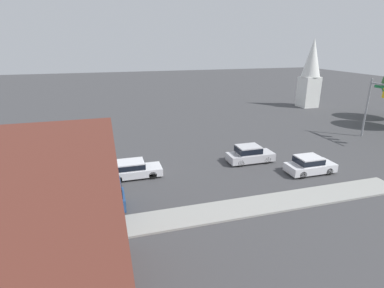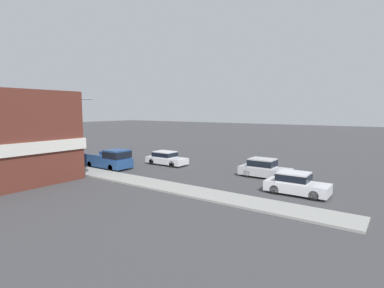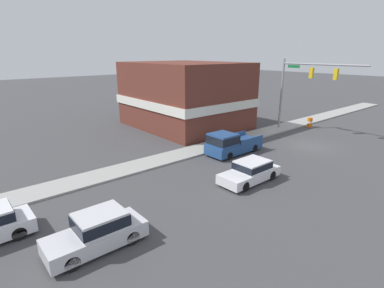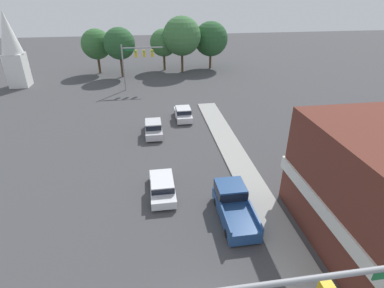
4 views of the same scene
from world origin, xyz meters
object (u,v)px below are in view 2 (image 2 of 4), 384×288
(car_second_ahead, at_px, (264,168))
(construction_barrel, at_px, (32,152))
(car_oncoming, at_px, (296,183))
(car_lead, at_px, (166,158))
(pickup_truck_parked, at_px, (111,159))

(car_second_ahead, relative_size, construction_barrel, 3.93)
(car_oncoming, distance_m, construction_barrel, 32.29)
(car_lead, height_order, car_oncoming, car_oncoming)
(car_second_ahead, xyz_separation_m, construction_barrel, (5.74, -28.39, -0.28))
(car_second_ahead, relative_size, pickup_truck_parked, 0.84)
(pickup_truck_parked, bearing_deg, construction_barrel, -87.37)
(construction_barrel, bearing_deg, pickup_truck_parked, 92.63)
(car_oncoming, bearing_deg, pickup_truck_parked, 94.29)
(pickup_truck_parked, relative_size, construction_barrel, 4.67)
(car_lead, distance_m, pickup_truck_parked, 5.71)
(car_second_ahead, xyz_separation_m, car_oncoming, (3.74, 3.84, -0.05))
(car_oncoming, bearing_deg, car_lead, 76.81)
(car_lead, distance_m, car_oncoming, 15.16)
(car_second_ahead, distance_m, construction_barrel, 28.96)
(car_lead, height_order, construction_barrel, car_lead)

